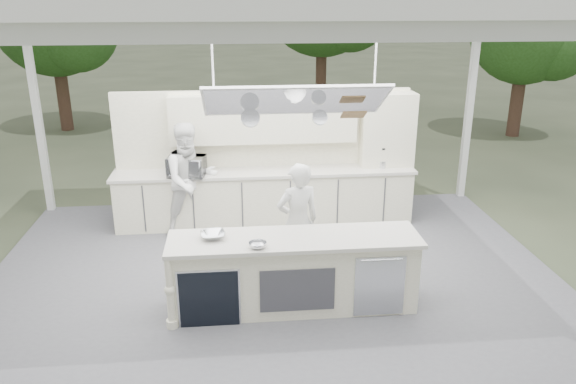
{
  "coord_description": "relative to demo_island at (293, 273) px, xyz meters",
  "views": [
    {
      "loc": [
        -0.48,
        -7.13,
        3.88
      ],
      "look_at": [
        0.25,
        0.4,
        1.2
      ],
      "focal_mm": 35.0,
      "sensor_mm": 36.0,
      "label": 1
    }
  ],
  "objects": [
    {
      "name": "ground",
      "position": [
        -0.18,
        0.91,
        -0.6
      ],
      "size": [
        90.0,
        90.0,
        0.0
      ],
      "primitive_type": "plane",
      "color": "#52593D",
      "rests_on": "ground"
    },
    {
      "name": "stage_deck",
      "position": [
        -0.18,
        0.91,
        -0.54
      ],
      "size": [
        8.0,
        6.0,
        0.12
      ],
      "primitive_type": "cube",
      "color": "#59595E",
      "rests_on": "ground"
    },
    {
      "name": "tent",
      "position": [
        -0.18,
        0.9,
        3.11
      ],
      "size": [
        8.2,
        6.2,
        3.86
      ],
      "color": "white",
      "rests_on": "ground"
    },
    {
      "name": "demo_island",
      "position": [
        0.0,
        0.0,
        0.0
      ],
      "size": [
        3.1,
        0.79,
        0.95
      ],
      "color": "white",
      "rests_on": "stage_deck"
    },
    {
      "name": "back_counter",
      "position": [
        -0.18,
        2.81,
        0.0
      ],
      "size": [
        5.08,
        0.72,
        0.95
      ],
      "color": "white",
      "rests_on": "stage_deck"
    },
    {
      "name": "back_wall_unit",
      "position": [
        0.27,
        3.03,
        0.98
      ],
      "size": [
        5.05,
        0.48,
        2.25
      ],
      "color": "white",
      "rests_on": "stage_deck"
    },
    {
      "name": "tree_cluster",
      "position": [
        -0.34,
        10.68,
        2.69
      ],
      "size": [
        19.55,
        9.4,
        5.85
      ],
      "color": "#4B3025",
      "rests_on": "ground"
    },
    {
      "name": "head_chef",
      "position": [
        0.15,
        0.79,
        0.35
      ],
      "size": [
        0.69,
        0.55,
        1.66
      ],
      "primitive_type": "imported",
      "rotation": [
        0.0,
        0.0,
        3.42
      ],
      "color": "silver",
      "rests_on": "stage_deck"
    },
    {
      "name": "sous_chef",
      "position": [
        -1.4,
        2.46,
        0.46
      ],
      "size": [
        1.12,
        1.02,
        1.86
      ],
      "primitive_type": "imported",
      "rotation": [
        0.0,
        0.0,
        0.43
      ],
      "color": "white",
      "rests_on": "stage_deck"
    },
    {
      "name": "toaster_oven",
      "position": [
        -1.46,
        2.61,
        0.64
      ],
      "size": [
        0.66,
        0.5,
        0.33
      ],
      "primitive_type": "imported",
      "rotation": [
        0.0,
        0.0,
        -0.18
      ],
      "color": "#B2B3B9",
      "rests_on": "back_counter"
    },
    {
      "name": "bowl_large",
      "position": [
        -0.97,
        0.09,
        0.51
      ],
      "size": [
        0.34,
        0.34,
        0.07
      ],
      "primitive_type": "imported",
      "rotation": [
        0.0,
        0.0,
        0.12
      ],
      "color": "silver",
      "rests_on": "demo_island"
    },
    {
      "name": "bowl_small",
      "position": [
        -0.44,
        -0.24,
        0.51
      ],
      "size": [
        0.23,
        0.23,
        0.07
      ],
      "primitive_type": "imported",
      "rotation": [
        0.0,
        0.0,
        0.06
      ],
      "color": "silver",
      "rests_on": "demo_island"
    }
  ]
}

